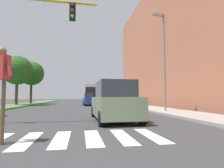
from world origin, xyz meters
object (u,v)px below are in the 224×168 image
tree_distant (32,73)px  sedan_midblock (90,100)px  tree_far (17,70)px  street_lamp_right (163,52)px  suv_crossing (114,102)px  truck_box_delivery (92,94)px  pedestrian_performer (1,79)px

tree_distant → sedan_midblock: size_ratio=1.52×
tree_far → street_lamp_right: (14.62, -13.20, -0.17)m
suv_crossing → sedan_midblock: (-0.35, 16.42, -0.12)m
suv_crossing → truck_box_delivery: 18.86m
pedestrian_performer → suv_crossing: bearing=47.3°
tree_far → suv_crossing: (10.10, -16.81, -3.83)m
sedan_midblock → truck_box_delivery: size_ratio=0.72×
tree_distant → street_lamp_right: street_lamp_right is taller
street_lamp_right → suv_crossing: street_lamp_right is taller
tree_far → suv_crossing: bearing=-59.0°
sedan_midblock → truck_box_delivery: bearing=78.2°
street_lamp_right → truck_box_delivery: street_lamp_right is taller
tree_far → pedestrian_performer: (6.38, -20.85, -3.10)m
street_lamp_right → sedan_midblock: street_lamp_right is taller
street_lamp_right → tree_far: bearing=137.9°
street_lamp_right → tree_distant: bearing=128.0°
tree_distant → pedestrian_performer: (5.74, -25.52, -3.29)m
tree_far → truck_box_delivery: (10.26, 2.03, -3.13)m
tree_far → truck_box_delivery: tree_far is taller
suv_crossing → truck_box_delivery: size_ratio=0.75×
pedestrian_performer → truck_box_delivery: 23.20m
tree_far → suv_crossing: size_ratio=1.43×
suv_crossing → pedestrian_performer: bearing=-132.7°
pedestrian_performer → truck_box_delivery: size_ratio=0.40×
sedan_midblock → truck_box_delivery: 2.61m
street_lamp_right → sedan_midblock: 14.21m
suv_crossing → truck_box_delivery: truck_box_delivery is taller
tree_far → truck_box_delivery: 10.91m
tree_far → sedan_midblock: (9.75, -0.40, -3.95)m
truck_box_delivery → sedan_midblock: bearing=-101.8°
tree_far → pedestrian_performer: 22.02m
tree_far → tree_distant: 4.72m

